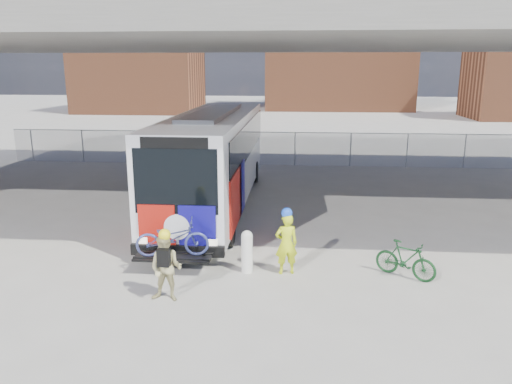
# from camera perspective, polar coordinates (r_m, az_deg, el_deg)

# --- Properties ---
(ground) EXTENTS (160.00, 160.00, 0.00)m
(ground) POSITION_cam_1_polar(r_m,az_deg,el_deg) (15.99, 0.37, -5.07)
(ground) COLOR #9E9991
(ground) RESTS_ON ground
(bus) EXTENTS (2.67, 13.03, 3.69)m
(bus) POSITION_cam_1_polar(r_m,az_deg,el_deg) (19.03, -4.82, 4.53)
(bus) COLOR silver
(bus) RESTS_ON ground
(overpass) EXTENTS (40.00, 16.00, 7.95)m
(overpass) POSITION_cam_1_polar(r_m,az_deg,el_deg) (19.14, 1.41, 17.96)
(overpass) COLOR #605E59
(overpass) RESTS_ON ground
(chainlink_fence) EXTENTS (30.00, 0.06, 30.00)m
(chainlink_fence) POSITION_cam_1_polar(r_m,az_deg,el_deg) (27.36, 2.39, 6.02)
(chainlink_fence) COLOR gray
(chainlink_fence) RESTS_ON ground
(brick_buildings) EXTENTS (54.00, 22.00, 12.00)m
(brick_buildings) POSITION_cam_1_polar(r_m,az_deg,el_deg) (63.29, 5.12, 14.17)
(brick_buildings) COLOR brown
(brick_buildings) RESTS_ON ground
(smokestack) EXTENTS (2.20, 2.20, 25.00)m
(smokestack) POSITION_cam_1_polar(r_m,az_deg,el_deg) (71.59, 16.14, 19.36)
(smokestack) COLOR brown
(smokestack) RESTS_ON ground
(bollard) EXTENTS (0.30, 0.30, 1.14)m
(bollard) POSITION_cam_1_polar(r_m,az_deg,el_deg) (13.10, -1.04, -6.64)
(bollard) COLOR silver
(bollard) RESTS_ON ground
(cyclist_hivis) EXTENTS (0.67, 0.52, 1.78)m
(cyclist_hivis) POSITION_cam_1_polar(r_m,az_deg,el_deg) (12.95, 3.49, -5.74)
(cyclist_hivis) COLOR #D4EA18
(cyclist_hivis) RESTS_ON ground
(cyclist_tan) EXTENTS (0.81, 0.66, 1.73)m
(cyclist_tan) POSITION_cam_1_polar(r_m,az_deg,el_deg) (11.67, -10.24, -8.45)
(cyclist_tan) COLOR tan
(cyclist_tan) RESTS_ON ground
(bike_parked) EXTENTS (1.59, 1.25, 0.96)m
(bike_parked) POSITION_cam_1_polar(r_m,az_deg,el_deg) (13.37, 16.72, -7.42)
(bike_parked) COLOR #14401D
(bike_parked) RESTS_ON ground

